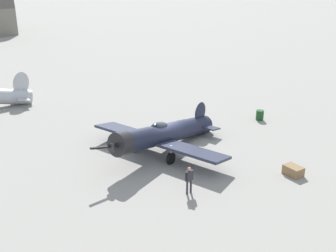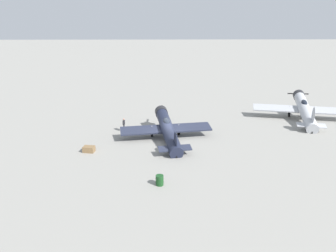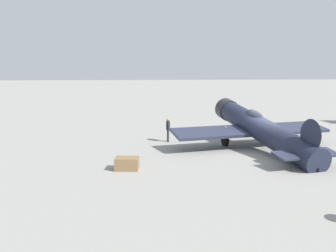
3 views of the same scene
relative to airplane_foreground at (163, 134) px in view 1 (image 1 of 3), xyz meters
name	(u,v)px [view 1 (image 1 of 3)]	position (x,y,z in m)	size (l,w,h in m)	color
ground_plane	(168,149)	(-0.52, -0.08, -1.33)	(400.00, 400.00, 0.00)	gray
airplane_foreground	(163,134)	(0.00, 0.00, 0.00)	(11.93, 10.77, 3.07)	#1E2338
ground_crew_mechanic	(189,178)	(2.91, 5.28, -0.32)	(0.65, 0.24, 1.67)	#2D2D33
equipment_crate	(293,171)	(-3.47, 8.24, -1.02)	(0.99, 1.27, 0.61)	olive
fuel_drum	(260,115)	(-10.62, 0.84, -0.89)	(0.69, 0.69, 0.87)	#19471E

